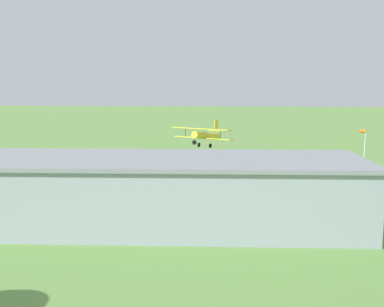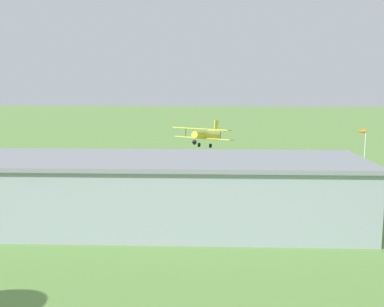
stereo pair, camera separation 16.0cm
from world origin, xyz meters
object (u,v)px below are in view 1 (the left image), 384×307
object	(u,v)px
person_watching_takeoff	(323,181)
windsock	(361,135)
person_walking_on_apron	(339,193)
person_crossing_taxiway	(328,189)
hangar	(148,192)
biplane	(205,135)

from	to	relation	value
person_watching_takeoff	windsock	size ratio (longest dim) A/B	0.28
person_walking_on_apron	person_watching_takeoff	xyz separation A→B (m)	(0.45, -6.25, 0.02)
person_crossing_taxiway	person_watching_takeoff	distance (m)	4.09
person_walking_on_apron	windsock	size ratio (longest dim) A/B	0.27
hangar	biplane	distance (m)	27.48
hangar	biplane	world-z (taller)	biplane
person_crossing_taxiway	person_walking_on_apron	bearing A→B (deg)	109.03
biplane	person_watching_takeoff	xyz separation A→B (m)	(-14.91, 10.61, -4.22)
person_crossing_taxiway	person_watching_takeoff	bearing A→B (deg)	-94.16
person_walking_on_apron	person_crossing_taxiway	world-z (taller)	person_walking_on_apron
person_crossing_taxiway	biplane	bearing A→B (deg)	-45.13
person_walking_on_apron	windsock	xyz separation A→B (m)	(-6.55, -16.62, 4.57)
person_crossing_taxiway	windsock	world-z (taller)	windsock
biplane	person_walking_on_apron	size ratio (longest dim) A/B	5.39
biplane	person_walking_on_apron	bearing A→B (deg)	132.35
windsock	person_watching_takeoff	bearing A→B (deg)	55.97
hangar	person_watching_takeoff	size ratio (longest dim) A/B	22.13
windsock	person_walking_on_apron	bearing A→B (deg)	68.48
person_watching_takeoff	windsock	world-z (taller)	windsock
person_watching_takeoff	windsock	xyz separation A→B (m)	(-7.01, -10.38, 4.55)
person_watching_takeoff	person_crossing_taxiway	bearing A→B (deg)	85.84
person_walking_on_apron	hangar	bearing A→B (deg)	28.85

